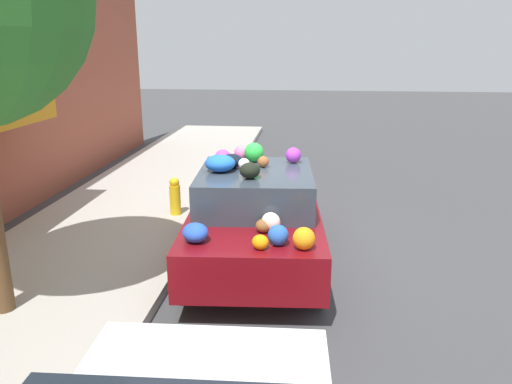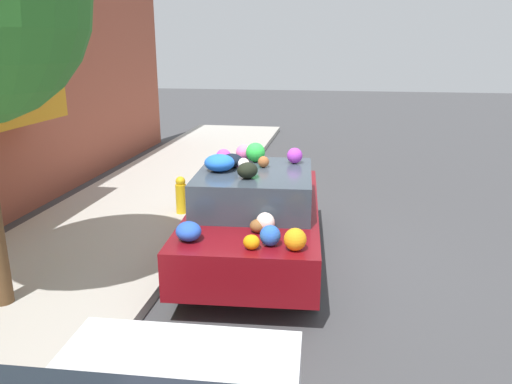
{
  "view_description": "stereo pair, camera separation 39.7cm",
  "coord_description": "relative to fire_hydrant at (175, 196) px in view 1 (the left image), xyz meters",
  "views": [
    {
      "loc": [
        -6.99,
        -0.71,
        3.16
      ],
      "look_at": [
        0.0,
        0.04,
        1.08
      ],
      "focal_mm": 35.0,
      "sensor_mm": 36.0,
      "label": 1
    },
    {
      "loc": [
        -6.94,
        -1.11,
        3.16
      ],
      "look_at": [
        0.0,
        0.04,
        1.08
      ],
      "focal_mm": 35.0,
      "sensor_mm": 36.0,
      "label": 2
    }
  ],
  "objects": [
    {
      "name": "ground_plane",
      "position": [
        -1.55,
        -1.7,
        -0.49
      ],
      "size": [
        60.0,
        60.0,
        0.0
      ],
      "primitive_type": "plane",
      "color": "#424244"
    },
    {
      "name": "sidewalk_curb",
      "position": [
        -1.55,
        1.0,
        -0.42
      ],
      "size": [
        24.0,
        3.2,
        0.15
      ],
      "color": "#B2ADA3",
      "rests_on": "ground"
    },
    {
      "name": "art_car",
      "position": [
        -1.58,
        -1.66,
        0.28
      ],
      "size": [
        4.15,
        2.08,
        1.74
      ],
      "rotation": [
        0.0,
        0.0,
        0.07
      ],
      "color": "maroon",
      "rests_on": "ground"
    },
    {
      "name": "fire_hydrant",
      "position": [
        0.0,
        0.0,
        0.0
      ],
      "size": [
        0.2,
        0.2,
        0.7
      ],
      "color": "gold",
      "rests_on": "sidewalk_curb"
    }
  ]
}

